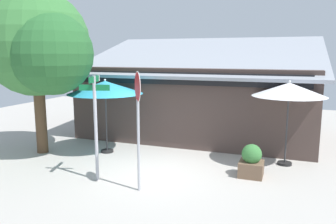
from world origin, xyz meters
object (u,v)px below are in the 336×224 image
at_px(patio_umbrella_teal_left, 105,88).
at_px(shade_tree, 40,46).
at_px(street_sign_post, 95,117).
at_px(sidewalk_planter, 251,162).
at_px(patio_umbrella_ivory_center, 289,90).
at_px(stop_sign, 138,109).

bearing_deg(patio_umbrella_teal_left, shade_tree, -153.65).
xyz_separation_m(street_sign_post, shade_tree, (-3.00, 1.50, 1.94)).
bearing_deg(sidewalk_planter, patio_umbrella_ivory_center, 58.00).
bearing_deg(stop_sign, shade_tree, 158.08).
bearing_deg(patio_umbrella_teal_left, street_sign_post, -65.18).
distance_m(patio_umbrella_teal_left, shade_tree, 2.52).
relative_size(stop_sign, patio_umbrella_teal_left, 1.17).
xyz_separation_m(street_sign_post, sidewalk_planter, (3.98, 1.76, -1.35)).
distance_m(stop_sign, patio_umbrella_teal_left, 3.70).
relative_size(stop_sign, patio_umbrella_ivory_center, 1.14).
relative_size(stop_sign, sidewalk_planter, 3.24).
bearing_deg(patio_umbrella_ivory_center, shade_tree, -167.97).
height_order(stop_sign, shade_tree, shade_tree).
relative_size(patio_umbrella_ivory_center, shade_tree, 0.48).
height_order(patio_umbrella_teal_left, sidewalk_planter, patio_umbrella_teal_left).
bearing_deg(patio_umbrella_ivory_center, sidewalk_planter, -122.00).
bearing_deg(shade_tree, patio_umbrella_teal_left, 26.35).
bearing_deg(street_sign_post, stop_sign, -10.90).
height_order(stop_sign, patio_umbrella_teal_left, stop_sign).
distance_m(patio_umbrella_teal_left, sidewalk_planter, 5.48).
bearing_deg(shade_tree, stop_sign, -21.92).
xyz_separation_m(stop_sign, patio_umbrella_ivory_center, (3.46, 3.45, 0.25)).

